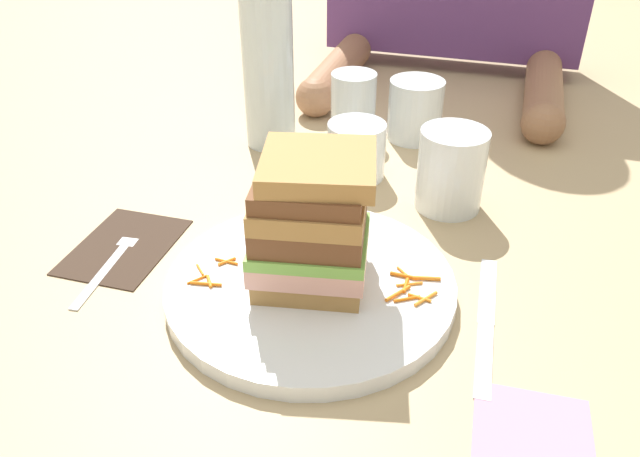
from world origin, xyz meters
The scene contains 27 objects.
ground_plane centered at (0.00, 0.00, 0.00)m, with size 3.00×3.00×0.00m, color tan.
main_plate centered at (0.00, 0.00, 0.01)m, with size 0.29×0.29×0.02m, color white.
sandwich centered at (0.00, 0.00, 0.08)m, with size 0.13×0.12×0.13m.
carrot_shred_0 centered at (-0.09, -0.04, 0.02)m, with size 0.00×0.00×0.02m, color orange.
carrot_shred_1 centered at (-0.09, 0.00, 0.02)m, with size 0.00×0.00×0.02m, color orange.
carrot_shred_2 centered at (-0.11, -0.02, 0.02)m, with size 0.00×0.00×0.02m, color orange.
carrot_shred_3 centered at (-0.09, -0.04, 0.02)m, with size 0.00×0.00×0.03m, color orange.
carrot_shred_4 centered at (-0.09, 0.00, 0.02)m, with size 0.00×0.00×0.03m, color orange.
carrot_shred_5 centered at (-0.11, -0.04, 0.02)m, with size 0.00×0.00×0.02m, color orange.
carrot_shred_6 centered at (0.09, 0.03, 0.02)m, with size 0.00×0.00×0.03m, color orange.
carrot_shred_7 centered at (0.11, 0.00, 0.02)m, with size 0.00×0.00×0.02m, color orange.
carrot_shred_8 centered at (0.11, 0.03, 0.02)m, with size 0.00×0.00×0.03m, color orange.
carrot_shred_9 centered at (0.09, 0.01, 0.02)m, with size 0.00×0.00×0.02m, color orange.
carrot_shred_10 centered at (0.09, 0.00, 0.02)m, with size 0.00×0.00×0.03m, color orange.
carrot_shred_11 centered at (0.09, 0.03, 0.02)m, with size 0.00×0.00×0.02m, color orange.
carrot_shred_12 centered at (0.10, -0.01, 0.02)m, with size 0.00×0.00×0.03m, color orange.
carrot_shred_13 centered at (0.10, 0.02, 0.02)m, with size 0.00×0.00×0.03m, color orange.
carrot_shred_14 centered at (0.11, 0.00, 0.02)m, with size 0.00×0.00×0.03m, color orange.
napkin_dark centered at (-0.22, 0.02, 0.00)m, with size 0.10×0.14×0.00m, color #38281E.
fork centered at (-0.22, -0.01, 0.00)m, with size 0.03×0.17×0.00m.
knife centered at (0.17, 0.00, 0.00)m, with size 0.02×0.20×0.00m.
juice_glass centered at (0.11, 0.21, 0.05)m, with size 0.08×0.08×0.10m.
water_bottle centered at (-0.16, 0.31, 0.15)m, with size 0.07×0.07×0.32m.
empty_tumbler_0 centered at (-0.02, 0.25, 0.04)m, with size 0.08×0.08×0.07m, color silver.
empty_tumbler_1 centered at (0.03, 0.39, 0.04)m, with size 0.08×0.08×0.09m, color silver.
empty_tumbler_2 centered at (-0.05, 0.38, 0.05)m, with size 0.07×0.07×0.09m, color silver.
napkin_pink centered at (0.22, -0.12, 0.00)m, with size 0.09×0.09×0.00m, color pink.
Camera 1 is at (0.15, -0.47, 0.40)m, focal length 35.15 mm.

